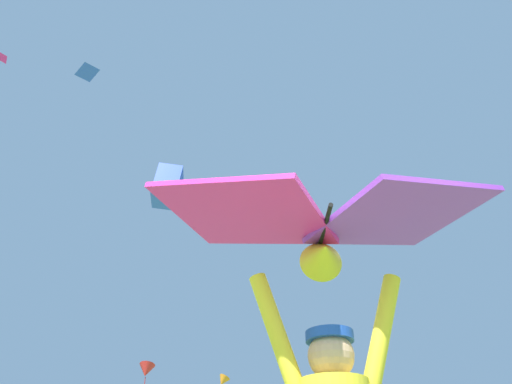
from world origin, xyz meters
The scene contains 7 objects.
held_stunt_kite centered at (0.31, -0.03, 2.19)m, with size 1.89×1.18×0.41m.
distant_kite_blue_low_right centered at (-0.18, 11.69, 9.89)m, with size 1.05×1.02×1.43m.
distant_kite_blue_high_right centered at (-4.01, 14.39, 16.89)m, with size 0.86×0.86×0.42m.
distant_kite_magenta_overhead_distant centered at (-7.65, 14.92, 17.46)m, with size 0.71×0.73×0.26m.
distant_kite_orange_far_center centered at (4.63, 27.56, 7.52)m, with size 1.02×0.92×1.61m.
distant_kite_magenta_mid_left centered at (10.27, 25.79, 17.71)m, with size 0.58×0.57×0.24m.
distant_kite_red_high_left centered at (0.23, 26.34, 7.57)m, with size 1.27×1.32×2.01m.
Camera 1 is at (-0.62, -2.33, 0.82)m, focal length 35.82 mm.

